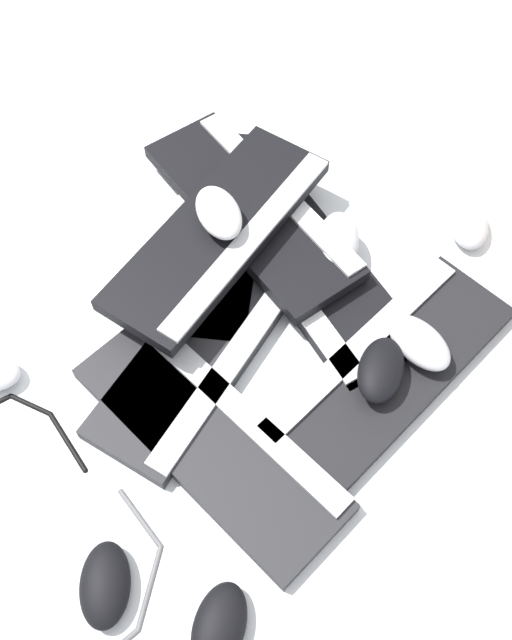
% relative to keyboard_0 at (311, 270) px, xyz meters
% --- Properties ---
extents(ground_plane, '(3.20, 3.20, 0.00)m').
position_rel_keyboard_0_xyz_m(ground_plane, '(-0.10, -0.09, -0.01)').
color(ground_plane, silver).
extents(keyboard_0, '(0.21, 0.46, 0.03)m').
position_rel_keyboard_0_xyz_m(keyboard_0, '(0.00, 0.00, 0.00)').
color(keyboard_0, black).
rests_on(keyboard_0, ground).
extents(keyboard_1, '(0.42, 0.42, 0.03)m').
position_rel_keyboard_0_xyz_m(keyboard_1, '(-0.07, 0.16, 0.00)').
color(keyboard_1, black).
rests_on(keyboard_1, ground).
extents(keyboard_2, '(0.46, 0.30, 0.03)m').
position_rel_keyboard_0_xyz_m(keyboard_2, '(-0.22, -0.01, 0.00)').
color(keyboard_2, '#232326').
rests_on(keyboard_2, ground).
extents(keyboard_3, '(0.20, 0.46, 0.03)m').
position_rel_keyboard_0_xyz_m(keyboard_3, '(-0.30, -0.13, 0.00)').
color(keyboard_3, '#232326').
rests_on(keyboard_3, ground).
extents(keyboard_4, '(0.45, 0.20, 0.03)m').
position_rel_keyboard_0_xyz_m(keyboard_4, '(-0.03, -0.21, 0.00)').
color(keyboard_4, black).
rests_on(keyboard_4, ground).
extents(keyboard_5, '(0.17, 0.45, 0.03)m').
position_rel_keyboard_0_xyz_m(keyboard_5, '(-0.01, 0.14, 0.03)').
color(keyboard_5, black).
rests_on(keyboard_5, keyboard_1).
extents(keyboard_6, '(0.46, 0.28, 0.03)m').
position_rel_keyboard_0_xyz_m(keyboard_6, '(-0.09, 0.12, 0.06)').
color(keyboard_6, black).
rests_on(keyboard_6, keyboard_5).
extents(mouse_1, '(0.13, 0.12, 0.04)m').
position_rel_keyboard_0_xyz_m(mouse_1, '(-0.05, -0.22, 0.04)').
color(mouse_1, black).
rests_on(mouse_1, keyboard_4).
extents(mouse_2, '(0.13, 0.12, 0.04)m').
position_rel_keyboard_0_xyz_m(mouse_2, '(-0.44, -0.35, 0.01)').
color(mouse_2, black).
rests_on(mouse_2, ground).
extents(mouse_3, '(0.07, 0.11, 0.04)m').
position_rel_keyboard_0_xyz_m(mouse_3, '(0.02, -0.22, 0.04)').
color(mouse_3, '#B7B7BC').
rests_on(mouse_3, keyboard_4).
extents(mouse_4, '(0.12, 0.13, 0.04)m').
position_rel_keyboard_0_xyz_m(mouse_4, '(-0.53, -0.22, 0.01)').
color(mouse_4, black).
rests_on(mouse_4, ground).
extents(mouse_5, '(0.12, 0.13, 0.04)m').
position_rel_keyboard_0_xyz_m(mouse_5, '(0.06, 0.00, 0.04)').
color(mouse_5, '#B7B7BC').
rests_on(mouse_5, keyboard_0).
extents(mouse_6, '(0.12, 0.13, 0.04)m').
position_rel_keyboard_0_xyz_m(mouse_6, '(0.27, -0.10, 0.01)').
color(mouse_6, '#B7B7BC').
rests_on(mouse_6, ground).
extents(mouse_7, '(0.09, 0.12, 0.04)m').
position_rel_keyboard_0_xyz_m(mouse_7, '(-0.09, 0.12, 0.10)').
color(mouse_7, silver).
rests_on(mouse_7, keyboard_6).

